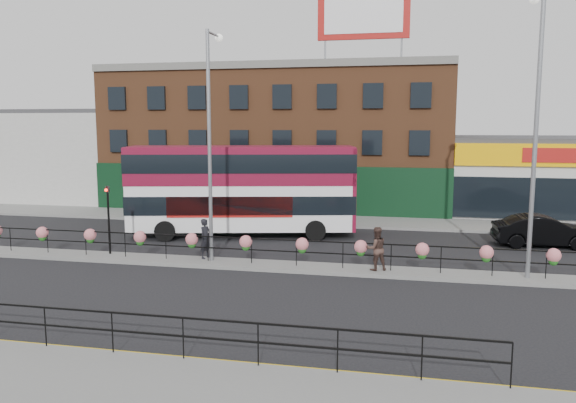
% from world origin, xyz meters
% --- Properties ---
extents(ground, '(120.00, 120.00, 0.00)m').
position_xyz_m(ground, '(0.00, 0.00, 0.00)').
color(ground, black).
rests_on(ground, ground).
extents(south_pavement, '(60.00, 4.00, 0.15)m').
position_xyz_m(south_pavement, '(0.00, -12.00, 0.07)').
color(south_pavement, slate).
rests_on(south_pavement, ground).
extents(north_pavement, '(60.00, 4.00, 0.15)m').
position_xyz_m(north_pavement, '(0.00, 12.00, 0.07)').
color(north_pavement, slate).
rests_on(north_pavement, ground).
extents(median, '(60.00, 1.60, 0.15)m').
position_xyz_m(median, '(0.00, 0.00, 0.07)').
color(median, slate).
rests_on(median, ground).
extents(yellow_line_inner, '(60.00, 0.10, 0.01)m').
position_xyz_m(yellow_line_inner, '(0.00, -9.70, 0.01)').
color(yellow_line_inner, gold).
rests_on(yellow_line_inner, ground).
extents(yellow_line_outer, '(60.00, 0.10, 0.01)m').
position_xyz_m(yellow_line_outer, '(0.00, -9.88, 0.01)').
color(yellow_line_outer, gold).
rests_on(yellow_line_outer, ground).
extents(brick_building, '(25.00, 12.21, 10.30)m').
position_xyz_m(brick_building, '(-4.00, 19.96, 5.13)').
color(brick_building, brown).
rests_on(brick_building, ground).
extents(supermarket, '(15.00, 12.25, 5.30)m').
position_xyz_m(supermarket, '(16.00, 19.90, 2.65)').
color(supermarket, silver).
rests_on(supermarket, ground).
extents(warehouse_west, '(15.50, 12.00, 7.30)m').
position_xyz_m(warehouse_west, '(-24.25, 20.00, 3.65)').
color(warehouse_west, '#BBBAB5').
rests_on(warehouse_west, ground).
extents(billboard, '(6.00, 0.29, 4.40)m').
position_xyz_m(billboard, '(2.50, 14.99, 13.18)').
color(billboard, '#A91612').
rests_on(billboard, brick_building).
extents(median_railing, '(30.04, 0.56, 1.23)m').
position_xyz_m(median_railing, '(-0.00, 0.00, 1.05)').
color(median_railing, black).
rests_on(median_railing, median).
extents(south_railing, '(20.04, 0.05, 1.12)m').
position_xyz_m(south_railing, '(-2.00, -10.10, 0.96)').
color(south_railing, black).
rests_on(south_railing, south_pavement).
extents(double_decker_bus, '(12.66, 5.57, 4.99)m').
position_xyz_m(double_decker_bus, '(-3.30, 6.46, 3.07)').
color(double_decker_bus, white).
rests_on(double_decker_bus, ground).
extents(car, '(2.33, 5.10, 1.61)m').
position_xyz_m(car, '(12.43, 6.95, 0.80)').
color(car, black).
rests_on(car, ground).
extents(pedestrian_a, '(0.92, 0.83, 1.80)m').
position_xyz_m(pedestrian_a, '(-3.29, 0.50, 1.05)').
color(pedestrian_a, black).
rests_on(pedestrian_a, median).
extents(pedestrian_b, '(1.38, 1.33, 1.83)m').
position_xyz_m(pedestrian_b, '(4.39, -0.05, 1.06)').
color(pedestrian_b, '#442F28').
rests_on(pedestrian_b, median).
extents(lamp_column_west, '(0.36, 1.77, 10.06)m').
position_xyz_m(lamp_column_west, '(-2.90, 0.43, 6.11)').
color(lamp_column_west, gray).
rests_on(lamp_column_west, median).
extents(lamp_column_east, '(0.40, 1.96, 11.18)m').
position_xyz_m(lamp_column_east, '(10.33, 0.30, 6.77)').
color(lamp_column_east, gray).
rests_on(lamp_column_east, median).
extents(traffic_light_median, '(0.15, 0.28, 3.65)m').
position_xyz_m(traffic_light_median, '(-8.00, 0.39, 2.47)').
color(traffic_light_median, black).
rests_on(traffic_light_median, median).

